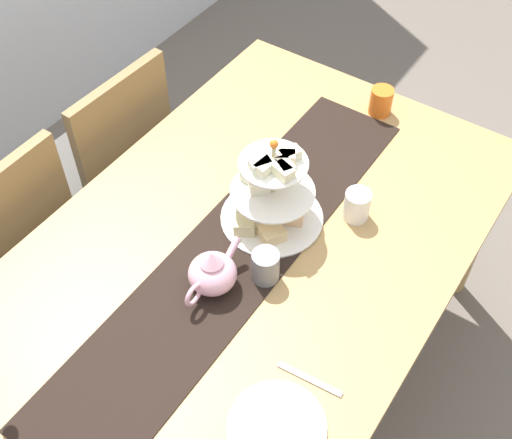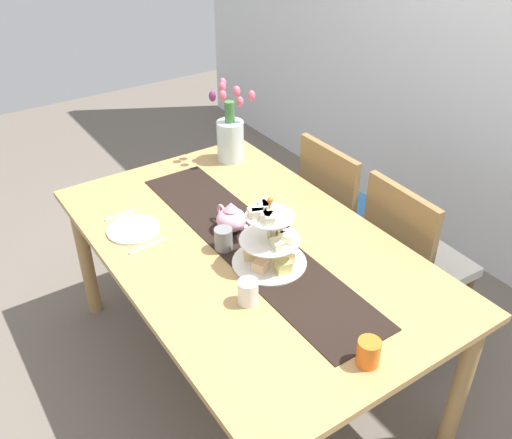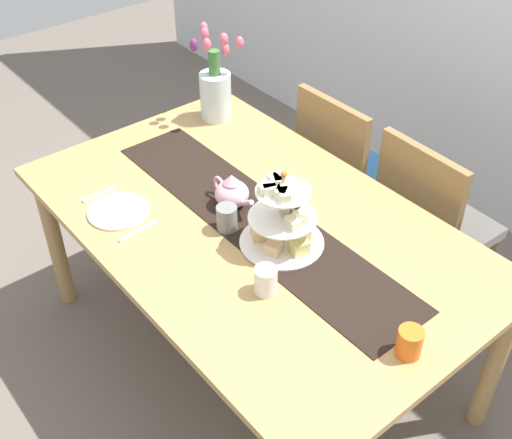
# 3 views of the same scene
# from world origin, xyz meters

# --- Properties ---
(ground_plane) EXTENTS (8.00, 8.00, 0.00)m
(ground_plane) POSITION_xyz_m (0.00, 0.00, 0.00)
(ground_plane) COLOR #6B6056
(dining_table) EXTENTS (1.79, 1.09, 0.74)m
(dining_table) POSITION_xyz_m (0.00, 0.00, 0.66)
(dining_table) COLOR tan
(dining_table) RESTS_ON ground_plane
(chair_left) EXTENTS (0.42, 0.42, 0.91)m
(chair_left) POSITION_xyz_m (-0.25, 0.77, 0.50)
(chair_left) COLOR olive
(chair_left) RESTS_ON ground_plane
(chair_right) EXTENTS (0.44, 0.44, 0.91)m
(chair_right) POSITION_xyz_m (0.25, 0.77, 0.50)
(chair_right) COLOR olive
(chair_right) RESTS_ON ground_plane
(table_runner) EXTENTS (1.45, 0.30, 0.00)m
(table_runner) POSITION_xyz_m (0.00, 0.01, 0.75)
(table_runner) COLOR black
(table_runner) RESTS_ON dining_table
(tiered_cake_stand) EXTENTS (0.30, 0.30, 0.30)m
(tiered_cake_stand) POSITION_xyz_m (0.16, 0.00, 0.85)
(tiered_cake_stand) COLOR beige
(tiered_cake_stand) RESTS_ON table_runner
(teapot) EXTENTS (0.24, 0.13, 0.14)m
(teapot) POSITION_xyz_m (-0.13, 0.00, 0.80)
(teapot) COLOR #E5A8BC
(teapot) RESTS_ON table_runner
(dinner_plate_left) EXTENTS (0.23, 0.23, 0.01)m
(dinner_plate_left) POSITION_xyz_m (-0.36, -0.36, 0.75)
(dinner_plate_left) COLOR white
(dinner_plate_left) RESTS_ON dining_table
(knife_left) EXTENTS (0.03, 0.17, 0.01)m
(knife_left) POSITION_xyz_m (-0.22, -0.36, 0.75)
(knife_left) COLOR silver
(knife_left) RESTS_ON dining_table
(mug_grey) EXTENTS (0.08, 0.08, 0.09)m
(mug_grey) POSITION_xyz_m (-0.02, -0.10, 0.80)
(mug_grey) COLOR slate
(mug_grey) RESTS_ON table_runner
(mug_white_text) EXTENTS (0.08, 0.08, 0.09)m
(mug_white_text) POSITION_xyz_m (0.31, -0.20, 0.79)
(mug_white_text) COLOR white
(mug_white_text) RESTS_ON dining_table
(mug_orange) EXTENTS (0.08, 0.08, 0.09)m
(mug_orange) POSITION_xyz_m (0.77, -0.04, 0.79)
(mug_orange) COLOR orange
(mug_orange) RESTS_ON dining_table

